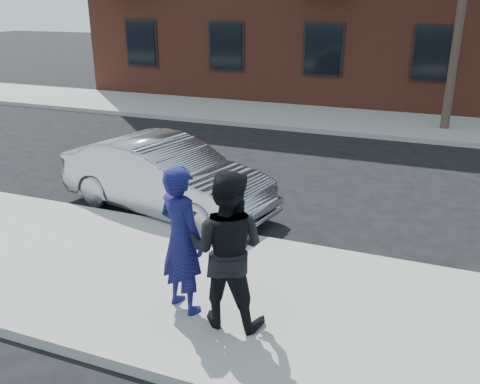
% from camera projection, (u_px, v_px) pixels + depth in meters
% --- Properties ---
extents(ground, '(100.00, 100.00, 0.00)m').
position_uv_depth(ground, '(121.00, 269.00, 7.85)').
color(ground, black).
rests_on(ground, ground).
extents(near_sidewalk, '(50.00, 3.50, 0.15)m').
position_uv_depth(near_sidewalk, '(111.00, 272.00, 7.60)').
color(near_sidewalk, '#9B9893').
rests_on(near_sidewalk, ground).
extents(near_curb, '(50.00, 0.10, 0.15)m').
position_uv_depth(near_curb, '(170.00, 225.00, 9.17)').
color(near_curb, '#999691').
rests_on(near_curb, ground).
extents(far_sidewalk, '(50.00, 3.50, 0.15)m').
position_uv_depth(far_sidewalk, '(306.00, 117.00, 17.61)').
color(far_sidewalk, '#9B9893').
rests_on(far_sidewalk, ground).
extents(far_curb, '(50.00, 0.10, 0.15)m').
position_uv_depth(far_curb, '(291.00, 129.00, 16.04)').
color(far_curb, '#999691').
rests_on(far_curb, ground).
extents(silver_sedan, '(4.55, 2.37, 1.43)m').
position_uv_depth(silver_sedan, '(166.00, 176.00, 9.76)').
color(silver_sedan, '#999BA3').
rests_on(silver_sedan, ground).
extents(man_hoodie, '(0.83, 0.69, 1.93)m').
position_uv_depth(man_hoodie, '(182.00, 240.00, 6.27)').
color(man_hoodie, navy).
rests_on(man_hoodie, near_sidewalk).
extents(man_peacoat, '(1.02, 0.83, 1.98)m').
position_uv_depth(man_peacoat, '(227.00, 249.00, 5.99)').
color(man_peacoat, black).
rests_on(man_peacoat, near_sidewalk).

